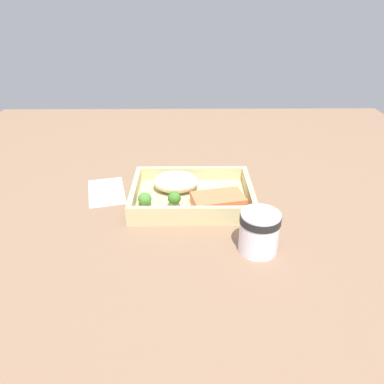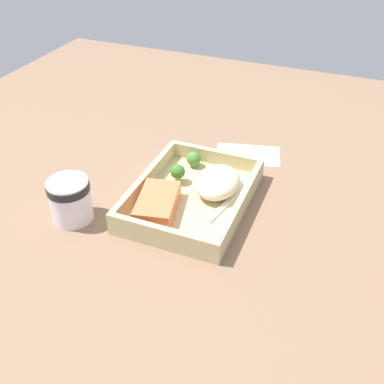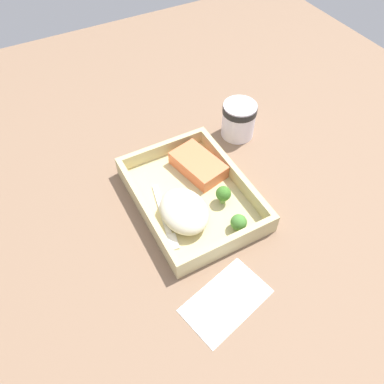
{
  "view_description": "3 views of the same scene",
  "coord_description": "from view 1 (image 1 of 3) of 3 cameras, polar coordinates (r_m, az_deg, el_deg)",
  "views": [
    {
      "loc": [
        0.75,
        78.75,
        45.65
      ],
      "look_at": [
        0.0,
        0.0,
        2.7
      ],
      "focal_mm": 35.0,
      "sensor_mm": 36.0,
      "label": 1
    },
    {
      "loc": [
        -65.71,
        -26.59,
        54.95
      ],
      "look_at": [
        0.0,
        0.0,
        2.7
      ],
      "focal_mm": 42.0,
      "sensor_mm": 36.0,
      "label": 2
    },
    {
      "loc": [
        41.88,
        -22.62,
        60.61
      ],
      "look_at": [
        0.0,
        0.0,
        2.7
      ],
      "focal_mm": 35.0,
      "sensor_mm": 36.0,
      "label": 3
    }
  ],
  "objects": [
    {
      "name": "tray_rim",
      "position": [
        0.9,
        0.0,
        0.09
      ],
      "size": [
        28.76,
        21.43,
        3.32
      ],
      "color": "#C6B780",
      "rests_on": "takeout_tray"
    },
    {
      "name": "ground_plane",
      "position": [
        0.92,
        0.0,
        -2.03
      ],
      "size": [
        160.0,
        160.0,
        2.0
      ],
      "primitive_type": "cube",
      "color": "#80624B"
    },
    {
      "name": "fork",
      "position": [
        0.97,
        -1.69,
        1.43
      ],
      "size": [
        15.79,
        4.95,
        0.44
      ],
      "color": "silver",
      "rests_on": "takeout_tray"
    },
    {
      "name": "receipt_slip",
      "position": [
        0.98,
        -12.91,
        0.08
      ],
      "size": [
        12.02,
        16.39,
        0.24
      ],
      "primitive_type": "cube",
      "rotation": [
        0.0,
        0.0,
        0.24
      ],
      "color": "white",
      "rests_on": "ground_plane"
    },
    {
      "name": "takeout_tray",
      "position": [
        0.91,
        0.0,
        -1.16
      ],
      "size": [
        28.76,
        21.43,
        1.2
      ],
      "primitive_type": "cube",
      "color": "#C6B780",
      "rests_on": "ground_plane"
    },
    {
      "name": "mashed_potatoes",
      "position": [
        0.93,
        -2.48,
        1.57
      ],
      "size": [
        11.28,
        8.84,
        4.64
      ],
      "primitive_type": "ellipsoid",
      "color": "beige",
      "rests_on": "takeout_tray"
    },
    {
      "name": "paper_cup",
      "position": [
        0.74,
        10.22,
        -5.75
      ],
      "size": [
        7.87,
        7.87,
        8.47
      ],
      "color": "white",
      "rests_on": "ground_plane"
    },
    {
      "name": "broccoli_floret_2",
      "position": [
        0.85,
        -2.71,
        -1.0
      ],
      "size": [
        3.05,
        3.05,
        4.12
      ],
      "color": "#76A54F",
      "rests_on": "takeout_tray"
    },
    {
      "name": "broccoli_floret_1",
      "position": [
        0.87,
        -7.2,
        -1.11
      ],
      "size": [
        3.13,
        3.13,
        3.48
      ],
      "color": "#7A985E",
      "rests_on": "takeout_tray"
    },
    {
      "name": "salmon_fillet",
      "position": [
        0.86,
        3.99,
        -1.46
      ],
      "size": [
        12.91,
        9.33,
        3.09
      ],
      "primitive_type": "cube",
      "rotation": [
        0.0,
        0.0,
        0.22
      ],
      "color": "#E87346",
      "rests_on": "takeout_tray"
    }
  ]
}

